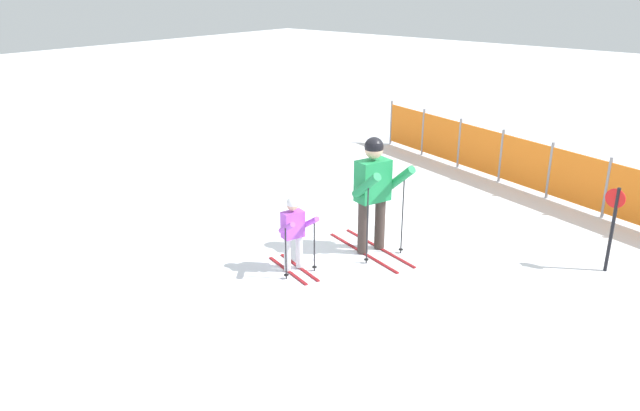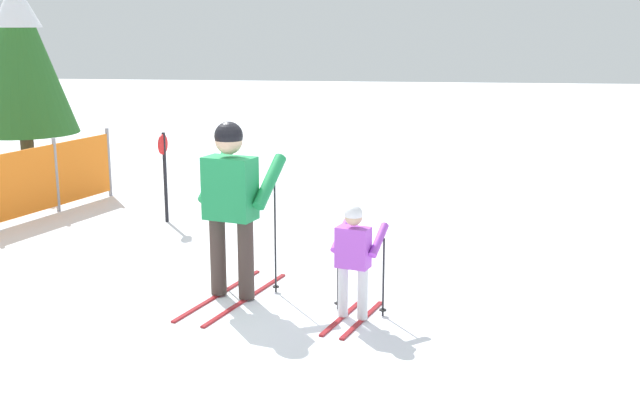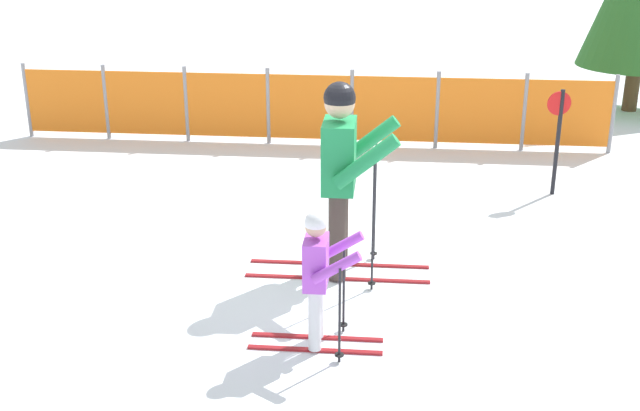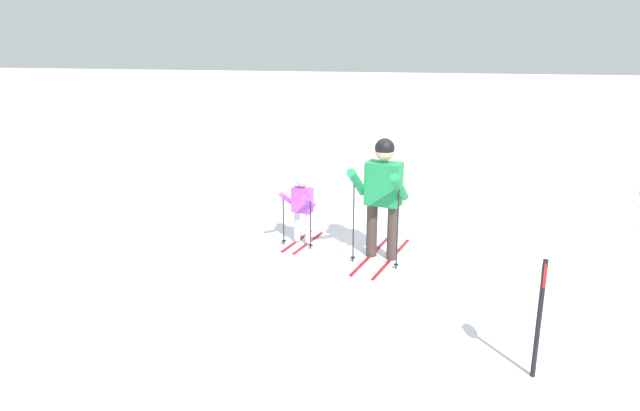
% 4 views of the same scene
% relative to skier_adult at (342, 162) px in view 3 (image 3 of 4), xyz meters
% --- Properties ---
extents(ground_plane, '(60.00, 60.00, 0.00)m').
position_rel_skier_adult_xyz_m(ground_plane, '(-0.09, 0.19, -1.08)').
color(ground_plane, white).
extents(skier_adult, '(1.74, 0.94, 1.81)m').
position_rel_skier_adult_xyz_m(skier_adult, '(0.00, 0.00, 0.00)').
color(skier_adult, maroon).
rests_on(skier_adult, ground_plane).
extents(skier_child, '(1.07, 0.60, 1.12)m').
position_rel_skier_adult_xyz_m(skier_child, '(-0.47, -1.27, -0.43)').
color(skier_child, maroon).
rests_on(skier_child, ground_plane).
extents(safety_fence, '(8.09, 2.59, 1.10)m').
position_rel_skier_adult_xyz_m(safety_fence, '(0.54, 4.34, -0.53)').
color(safety_fence, gray).
rests_on(safety_fence, ground_plane).
extents(trail_marker, '(0.28, 0.06, 1.27)m').
position_rel_skier_adult_xyz_m(trail_marker, '(2.97, 1.64, -0.29)').
color(trail_marker, black).
rests_on(trail_marker, ground_plane).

